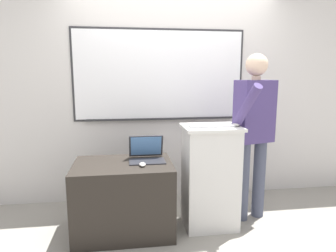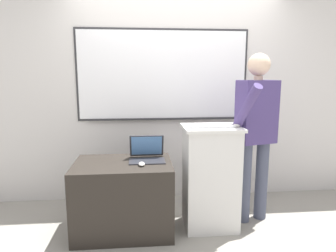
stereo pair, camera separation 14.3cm
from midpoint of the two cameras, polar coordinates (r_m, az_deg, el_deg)
The scene contains 9 objects.
ground_plane at distance 2.93m, azimuth 5.64°, elevation -22.08°, with size 30.00×30.00×0.00m, color gray.
back_wall at distance 3.71m, azimuth 2.28°, elevation 7.53°, with size 6.40×0.17×2.78m.
lectern_podium at distance 3.09m, azimuth 9.44°, elevation -9.61°, with size 0.56×0.46×1.04m.
side_desk at distance 3.06m, azimuth -7.10°, elevation -13.23°, with size 0.94×0.66×0.70m.
person_presenter at distance 3.21m, azimuth 17.67°, elevation -0.17°, with size 0.56×0.62×1.75m.
laptop at distance 3.01m, azimuth -2.70°, elevation -4.92°, with size 0.35×0.30×0.24m.
wireless_keyboard at distance 2.90m, azimuth 9.78°, elevation -0.07°, with size 0.44×0.11×0.02m.
computer_mouse_by_laptop at distance 2.82m, azimuth -3.59°, elevation -7.25°, with size 0.06×0.10×0.03m.
computer_mouse_by_keyboard at distance 2.97m, azimuth 14.30°, elevation 0.15°, with size 0.06×0.10×0.03m.
Camera 2 is at (-0.42, -2.44, 1.55)m, focal length 32.00 mm.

